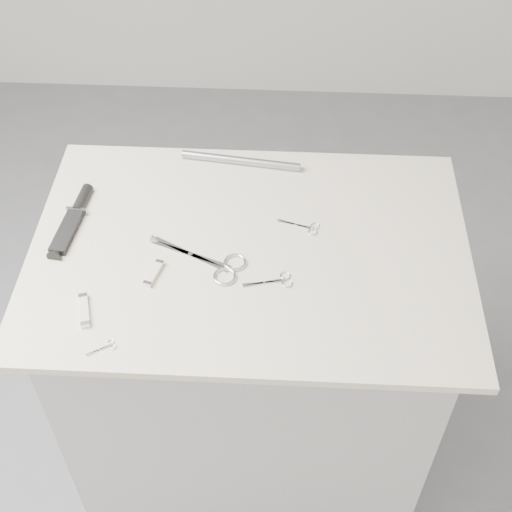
{
  "coord_description": "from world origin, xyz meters",
  "views": [
    {
      "loc": [
        0.07,
        -1.11,
        2.09
      ],
      "look_at": [
        0.02,
        -0.02,
        0.92
      ],
      "focal_mm": 50.0,
      "sensor_mm": 36.0,
      "label": 1
    }
  ],
  "objects_px": {
    "pocket_knife_a": "(84,310)",
    "large_shears": "(216,264)",
    "embroidery_scissors_a": "(276,281)",
    "tiny_scissors": "(105,347)",
    "plinth": "(251,365)",
    "embroidery_scissors_b": "(305,227)",
    "metal_rail": "(241,161)",
    "pocket_knife_b": "(154,273)",
    "sheathed_knife": "(74,216)"
  },
  "relations": [
    {
      "from": "embroidery_scissors_b",
      "to": "tiny_scissors",
      "type": "bearing_deg",
      "value": -121.06
    },
    {
      "from": "embroidery_scissors_a",
      "to": "pocket_knife_a",
      "type": "distance_m",
      "value": 0.41
    },
    {
      "from": "embroidery_scissors_a",
      "to": "tiny_scissors",
      "type": "height_order",
      "value": "same"
    },
    {
      "from": "plinth",
      "to": "pocket_knife_a",
      "type": "relative_size",
      "value": 10.13
    },
    {
      "from": "large_shears",
      "to": "tiny_scissors",
      "type": "height_order",
      "value": "large_shears"
    },
    {
      "from": "plinth",
      "to": "pocket_knife_b",
      "type": "distance_m",
      "value": 0.53
    },
    {
      "from": "pocket_knife_a",
      "to": "pocket_knife_b",
      "type": "relative_size",
      "value": 1.17
    },
    {
      "from": "pocket_knife_b",
      "to": "embroidery_scissors_a",
      "type": "bearing_deg",
      "value": -75.28
    },
    {
      "from": "large_shears",
      "to": "embroidery_scissors_b",
      "type": "height_order",
      "value": "large_shears"
    },
    {
      "from": "embroidery_scissors_b",
      "to": "tiny_scissors",
      "type": "relative_size",
      "value": 1.69
    },
    {
      "from": "plinth",
      "to": "pocket_knife_b",
      "type": "bearing_deg",
      "value": -155.49
    },
    {
      "from": "embroidery_scissors_a",
      "to": "pocket_knife_a",
      "type": "bearing_deg",
      "value": -178.24
    },
    {
      "from": "embroidery_scissors_a",
      "to": "sheathed_knife",
      "type": "relative_size",
      "value": 0.49
    },
    {
      "from": "large_shears",
      "to": "embroidery_scissors_a",
      "type": "bearing_deg",
      "value": 7.26
    },
    {
      "from": "plinth",
      "to": "sheathed_knife",
      "type": "relative_size",
      "value": 4.0
    },
    {
      "from": "embroidery_scissors_a",
      "to": "embroidery_scissors_b",
      "type": "bearing_deg",
      "value": 56.99
    },
    {
      "from": "large_shears",
      "to": "pocket_knife_a",
      "type": "bearing_deg",
      "value": -126.06
    },
    {
      "from": "pocket_knife_b",
      "to": "metal_rail",
      "type": "height_order",
      "value": "metal_rail"
    },
    {
      "from": "tiny_scissors",
      "to": "pocket_knife_a",
      "type": "height_order",
      "value": "pocket_knife_a"
    },
    {
      "from": "tiny_scissors",
      "to": "sheathed_knife",
      "type": "xyz_separation_m",
      "value": [
        -0.15,
        0.36,
        0.01
      ]
    },
    {
      "from": "metal_rail",
      "to": "tiny_scissors",
      "type": "bearing_deg",
      "value": -111.68
    },
    {
      "from": "plinth",
      "to": "sheathed_knife",
      "type": "height_order",
      "value": "sheathed_knife"
    },
    {
      "from": "embroidery_scissors_a",
      "to": "metal_rail",
      "type": "distance_m",
      "value": 0.41
    },
    {
      "from": "embroidery_scissors_a",
      "to": "pocket_knife_b",
      "type": "xyz_separation_m",
      "value": [
        -0.27,
        0.01,
        0.0
      ]
    },
    {
      "from": "sheathed_knife",
      "to": "pocket_knife_b",
      "type": "height_order",
      "value": "sheathed_knife"
    },
    {
      "from": "embroidery_scissors_a",
      "to": "pocket_knife_b",
      "type": "relative_size",
      "value": 1.44
    },
    {
      "from": "pocket_knife_a",
      "to": "pocket_knife_b",
      "type": "bearing_deg",
      "value": -65.32
    },
    {
      "from": "plinth",
      "to": "embroidery_scissors_b",
      "type": "height_order",
      "value": "embroidery_scissors_b"
    },
    {
      "from": "sheathed_knife",
      "to": "embroidery_scissors_b",
      "type": "bearing_deg",
      "value": -83.62
    },
    {
      "from": "embroidery_scissors_a",
      "to": "tiny_scissors",
      "type": "distance_m",
      "value": 0.39
    },
    {
      "from": "sheathed_knife",
      "to": "plinth",
      "type": "bearing_deg",
      "value": -93.43
    },
    {
      "from": "tiny_scissors",
      "to": "metal_rail",
      "type": "distance_m",
      "value": 0.63
    },
    {
      "from": "sheathed_knife",
      "to": "pocket_knife_a",
      "type": "height_order",
      "value": "sheathed_knife"
    },
    {
      "from": "large_shears",
      "to": "tiny_scissors",
      "type": "bearing_deg",
      "value": -105.85
    },
    {
      "from": "large_shears",
      "to": "pocket_knife_b",
      "type": "xyz_separation_m",
      "value": [
        -0.13,
        -0.04,
        0.0
      ]
    },
    {
      "from": "pocket_knife_a",
      "to": "metal_rail",
      "type": "bearing_deg",
      "value": -46.38
    },
    {
      "from": "large_shears",
      "to": "pocket_knife_a",
      "type": "relative_size",
      "value": 2.53
    },
    {
      "from": "tiny_scissors",
      "to": "pocket_knife_b",
      "type": "height_order",
      "value": "pocket_knife_b"
    },
    {
      "from": "sheathed_knife",
      "to": "tiny_scissors",
      "type": "bearing_deg",
      "value": -151.88
    },
    {
      "from": "embroidery_scissors_a",
      "to": "sheathed_knife",
      "type": "height_order",
      "value": "sheathed_knife"
    },
    {
      "from": "embroidery_scissors_a",
      "to": "pocket_knife_b",
      "type": "height_order",
      "value": "pocket_knife_b"
    },
    {
      "from": "large_shears",
      "to": "embroidery_scissors_a",
      "type": "relative_size",
      "value": 2.06
    },
    {
      "from": "large_shears",
      "to": "plinth",
      "type": "bearing_deg",
      "value": 62.47
    },
    {
      "from": "pocket_knife_a",
      "to": "large_shears",
      "type": "bearing_deg",
      "value": -76.44
    },
    {
      "from": "sheathed_knife",
      "to": "embroidery_scissors_a",
      "type": "bearing_deg",
      "value": -103.17
    },
    {
      "from": "plinth",
      "to": "metal_rail",
      "type": "relative_size",
      "value": 2.93
    },
    {
      "from": "plinth",
      "to": "pocket_knife_b",
      "type": "xyz_separation_m",
      "value": [
        -0.2,
        -0.09,
        0.47
      ]
    },
    {
      "from": "tiny_scissors",
      "to": "pocket_knife_b",
      "type": "relative_size",
      "value": 0.77
    },
    {
      "from": "tiny_scissors",
      "to": "sheathed_knife",
      "type": "bearing_deg",
      "value": 80.25
    },
    {
      "from": "embroidery_scissors_a",
      "to": "sheathed_knife",
      "type": "xyz_separation_m",
      "value": [
        -0.48,
        0.17,
        0.01
      ]
    }
  ]
}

